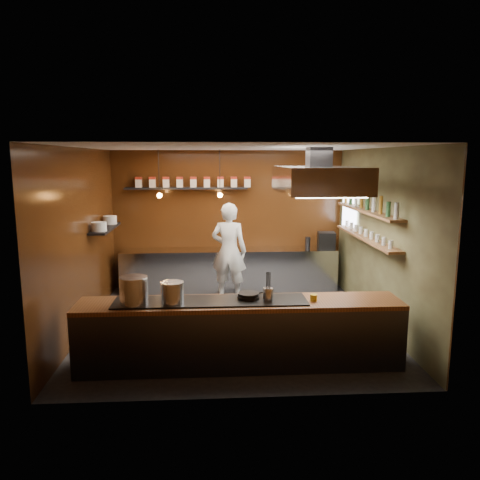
{
  "coord_description": "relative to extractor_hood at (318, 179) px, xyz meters",
  "views": [
    {
      "loc": [
        -0.38,
        -7.67,
        2.82
      ],
      "look_at": [
        0.12,
        0.4,
        1.41
      ],
      "focal_mm": 35.0,
      "sensor_mm": 36.0,
      "label": 1
    }
  ],
  "objects": [
    {
      "name": "pendant_left",
      "position": [
        -2.7,
        2.1,
        -0.35
      ],
      "size": [
        0.1,
        0.1,
        0.95
      ],
      "color": "black",
      "rests_on": "ceiling"
    },
    {
      "name": "stockpot_small",
      "position": [
        -2.2,
        -1.28,
        -1.42
      ],
      "size": [
        0.32,
        0.32,
        0.29
      ],
      "primitive_type": "cylinder",
      "rotation": [
        0.0,
        0.0,
        0.04
      ],
      "color": "silver",
      "rests_on": "pass_counter"
    },
    {
      "name": "bottle_shelf_lower",
      "position": [
        1.04,
        0.7,
        -1.06
      ],
      "size": [
        0.26,
        2.8,
        0.04
      ],
      "primitive_type": "cube",
      "color": "brown",
      "rests_on": "right_wall"
    },
    {
      "name": "wine_glasses",
      "position": [
        1.04,
        0.7,
        -0.97
      ],
      "size": [
        0.07,
        2.37,
        0.13
      ],
      "color": "silver",
      "rests_on": "bottle_shelf_lower"
    },
    {
      "name": "pendant_right",
      "position": [
        -1.5,
        2.1,
        -0.35
      ],
      "size": [
        0.1,
        0.1,
        0.95
      ],
      "color": "black",
      "rests_on": "ceiling"
    },
    {
      "name": "plate_stacks",
      "position": [
        -3.64,
        1.4,
        -0.86
      ],
      "size": [
        0.26,
        1.16,
        0.16
      ],
      "color": "silver",
      "rests_on": "plate_shelf"
    },
    {
      "name": "butter_jar",
      "position": [
        -0.31,
        -1.24,
        -1.54
      ],
      "size": [
        0.12,
        0.12,
        0.09
      ],
      "primitive_type": "cylinder",
      "rotation": [
        0.0,
        0.0,
        -0.24
      ],
      "color": "yellow",
      "rests_on": "pass_counter"
    },
    {
      "name": "pass_counter",
      "position": [
        -1.3,
        -1.2,
        -2.04
      ],
      "size": [
        4.4,
        0.72,
        0.94
      ],
      "color": "#38383D",
      "rests_on": "floor"
    },
    {
      "name": "bottle_shelf_upper",
      "position": [
        1.04,
        0.7,
        -0.59
      ],
      "size": [
        0.26,
        2.8,
        0.04
      ],
      "primitive_type": "cube",
      "color": "brown",
      "rests_on": "right_wall"
    },
    {
      "name": "frying_pan",
      "position": [
        -1.18,
        -1.14,
        -1.53
      ],
      "size": [
        0.46,
        0.31,
        0.08
      ],
      "color": "black",
      "rests_on": "pass_counter"
    },
    {
      "name": "floor",
      "position": [
        -1.3,
        0.4,
        -2.51
      ],
      "size": [
        5.0,
        5.0,
        0.0
      ],
      "primitive_type": "plane",
      "color": "black",
      "rests_on": "ground"
    },
    {
      "name": "bottles",
      "position": [
        1.04,
        0.7,
        -0.45
      ],
      "size": [
        0.06,
        2.66,
        0.24
      ],
      "color": "silver",
      "rests_on": "bottle_shelf_upper"
    },
    {
      "name": "extractor_hood",
      "position": [
        0.0,
        0.0,
        0.0
      ],
      "size": [
        1.2,
        2.0,
        0.72
      ],
      "color": "#38383D",
      "rests_on": "ceiling"
    },
    {
      "name": "utensil_crock",
      "position": [
        -0.93,
        -1.27,
        -1.48
      ],
      "size": [
        0.17,
        0.17,
        0.18
      ],
      "primitive_type": "cylinder",
      "rotation": [
        0.0,
        0.0,
        -0.29
      ],
      "color": "silver",
      "rests_on": "pass_counter"
    },
    {
      "name": "window_pane",
      "position": [
        1.15,
        2.1,
        -0.61
      ],
      "size": [
        0.0,
        1.0,
        1.0
      ],
      "primitive_type": "plane",
      "rotation": [
        1.57,
        0.0,
        -1.57
      ],
      "color": "white",
      "rests_on": "right_wall"
    },
    {
      "name": "prep_counter",
      "position": [
        -1.3,
        2.57,
        -2.06
      ],
      "size": [
        4.6,
        0.65,
        0.9
      ],
      "primitive_type": "cube",
      "color": "silver",
      "rests_on": "floor"
    },
    {
      "name": "espresso_machine",
      "position": [
        0.8,
        2.53,
        -1.43
      ],
      "size": [
        0.4,
        0.38,
        0.36
      ],
      "primitive_type": "cube",
      "rotation": [
        0.0,
        0.0,
        -0.12
      ],
      "color": "black",
      "rests_on": "prep_counter"
    },
    {
      "name": "left_wall",
      "position": [
        -3.8,
        0.4,
        -1.01
      ],
      "size": [
        0.0,
        5.0,
        5.0
      ],
      "primitive_type": "plane",
      "rotation": [
        1.57,
        0.0,
        1.57
      ],
      "color": "#341709",
      "rests_on": "ground"
    },
    {
      "name": "ceiling",
      "position": [
        -1.3,
        0.4,
        0.49
      ],
      "size": [
        5.0,
        5.0,
        0.0
      ],
      "primitive_type": "plane",
      "rotation": [
        3.14,
        0.0,
        0.0
      ],
      "color": "silver",
      "rests_on": "back_wall"
    },
    {
      "name": "storage_tins",
      "position": [
        -2.05,
        2.76,
        -0.17
      ],
      "size": [
        2.43,
        0.13,
        0.22
      ],
      "color": "beige",
      "rests_on": "tin_shelf"
    },
    {
      "name": "stockpot_large",
      "position": [
        -2.7,
        -1.28,
        -1.38
      ],
      "size": [
        0.4,
        0.4,
        0.36
      ],
      "primitive_type": "cylinder",
      "rotation": [
        0.0,
        0.0,
        0.08
      ],
      "color": "silver",
      "rests_on": "pass_counter"
    },
    {
      "name": "tin_shelf",
      "position": [
        -2.2,
        2.76,
        -0.31
      ],
      "size": [
        2.6,
        0.26,
        0.04
      ],
      "primitive_type": "cube",
      "color": "black",
      "rests_on": "back_wall"
    },
    {
      "name": "plate_shelf",
      "position": [
        -3.64,
        1.4,
        -0.96
      ],
      "size": [
        0.3,
        1.4,
        0.04
      ],
      "primitive_type": "cube",
      "color": "black",
      "rests_on": "left_wall"
    },
    {
      "name": "right_wall",
      "position": [
        1.2,
        0.4,
        -1.01
      ],
      "size": [
        0.0,
        5.0,
        5.0
      ],
      "primitive_type": "plane",
      "rotation": [
        1.57,
        0.0,
        -1.57
      ],
      "color": "#413C24",
      "rests_on": "ground"
    },
    {
      "name": "back_wall",
      "position": [
        -1.3,
        2.9,
        -1.01
      ],
      "size": [
        5.0,
        0.0,
        5.0
      ],
      "primitive_type": "plane",
      "rotation": [
        1.57,
        0.0,
        0.0
      ],
      "color": "#341709",
      "rests_on": "ground"
    },
    {
      "name": "chef",
      "position": [
        -1.33,
        1.98,
        -1.52
      ],
      "size": [
        0.81,
        0.64,
        1.96
      ],
      "primitive_type": "imported",
      "rotation": [
        0.0,
        0.0,
        2.88
      ],
      "color": "white",
      "rests_on": "floor"
    }
  ]
}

